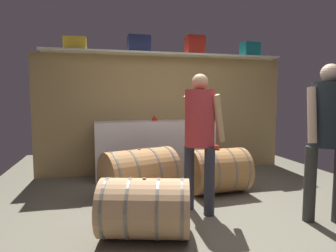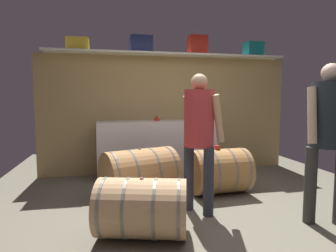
{
  "view_description": "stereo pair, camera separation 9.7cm",
  "coord_description": "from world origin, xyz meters",
  "px_view_note": "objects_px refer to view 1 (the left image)",
  "views": [
    {
      "loc": [
        -1.17,
        -2.78,
        1.32
      ],
      "look_at": [
        -0.33,
        0.71,
        0.98
      ],
      "focal_mm": 30.72,
      "sensor_mm": 36.0,
      "label": 1
    },
    {
      "loc": [
        -1.08,
        -2.8,
        1.32
      ],
      "look_at": [
        -0.33,
        0.71,
        0.98
      ],
      "focal_mm": 30.72,
      "sensor_mm": 36.0,
      "label": 2
    }
  ],
  "objects_px": {
    "wine_bottle_amber": "(196,113)",
    "wine_barrel_near": "(218,171)",
    "red_funnel": "(155,118)",
    "wine_barrel_far": "(145,208)",
    "toolcase_navy": "(139,44)",
    "work_cabinet": "(155,149)",
    "tasting_cup": "(216,147)",
    "winemaker_pouring": "(200,128)",
    "wine_glass": "(201,114)",
    "wine_barrel_flank": "(139,174)",
    "toolcase_yellow": "(75,44)",
    "toolcase_red": "(195,45)",
    "visitor_tasting": "(328,126)",
    "toolcase_teal": "(250,50)"
  },
  "relations": [
    {
      "from": "wine_bottle_amber",
      "to": "wine_barrel_near",
      "type": "distance_m",
      "value": 1.23
    },
    {
      "from": "red_funnel",
      "to": "wine_barrel_far",
      "type": "distance_m",
      "value": 2.4
    },
    {
      "from": "toolcase_navy",
      "to": "work_cabinet",
      "type": "distance_m",
      "value": 1.79
    },
    {
      "from": "tasting_cup",
      "to": "winemaker_pouring",
      "type": "height_order",
      "value": "winemaker_pouring"
    },
    {
      "from": "wine_glass",
      "to": "wine_barrel_flank",
      "type": "height_order",
      "value": "wine_glass"
    },
    {
      "from": "toolcase_navy",
      "to": "wine_barrel_flank",
      "type": "distance_m",
      "value": 2.28
    },
    {
      "from": "toolcase_yellow",
      "to": "wine_barrel_far",
      "type": "bearing_deg",
      "value": -70.11
    },
    {
      "from": "toolcase_red",
      "to": "visitor_tasting",
      "type": "bearing_deg",
      "value": -75.43
    },
    {
      "from": "toolcase_yellow",
      "to": "wine_glass",
      "type": "height_order",
      "value": "toolcase_yellow"
    },
    {
      "from": "wine_glass",
      "to": "wine_barrel_near",
      "type": "distance_m",
      "value": 1.38
    },
    {
      "from": "visitor_tasting",
      "to": "wine_barrel_far",
      "type": "bearing_deg",
      "value": 15.78
    },
    {
      "from": "toolcase_red",
      "to": "wine_barrel_far",
      "type": "xyz_separation_m",
      "value": [
        -1.28,
        -2.31,
        -1.98
      ]
    },
    {
      "from": "toolcase_yellow",
      "to": "visitor_tasting",
      "type": "height_order",
      "value": "toolcase_yellow"
    },
    {
      "from": "red_funnel",
      "to": "winemaker_pouring",
      "type": "xyz_separation_m",
      "value": [
        0.19,
        -1.75,
        -0.02
      ]
    },
    {
      "from": "wine_glass",
      "to": "toolcase_red",
      "type": "bearing_deg",
      "value": 142.63
    },
    {
      "from": "toolcase_red",
      "to": "wine_glass",
      "type": "distance_m",
      "value": 1.23
    },
    {
      "from": "wine_glass",
      "to": "winemaker_pouring",
      "type": "height_order",
      "value": "winemaker_pouring"
    },
    {
      "from": "toolcase_navy",
      "to": "wine_bottle_amber",
      "type": "relative_size",
      "value": 1.31
    },
    {
      "from": "wine_glass",
      "to": "red_funnel",
      "type": "xyz_separation_m",
      "value": [
        -0.85,
        -0.01,
        -0.04
      ]
    },
    {
      "from": "toolcase_navy",
      "to": "winemaker_pouring",
      "type": "relative_size",
      "value": 0.23
    },
    {
      "from": "wine_barrel_far",
      "to": "wine_glass",
      "type": "bearing_deg",
      "value": 73.95
    },
    {
      "from": "toolcase_red",
      "to": "wine_barrel_near",
      "type": "height_order",
      "value": "toolcase_red"
    },
    {
      "from": "toolcase_teal",
      "to": "winemaker_pouring",
      "type": "distance_m",
      "value": 2.76
    },
    {
      "from": "wine_bottle_amber",
      "to": "wine_barrel_flank",
      "type": "bearing_deg",
      "value": -139.25
    },
    {
      "from": "wine_glass",
      "to": "winemaker_pouring",
      "type": "bearing_deg",
      "value": -110.37
    },
    {
      "from": "wine_bottle_amber",
      "to": "toolcase_navy",
      "type": "bearing_deg",
      "value": 164.0
    },
    {
      "from": "work_cabinet",
      "to": "toolcase_navy",
      "type": "bearing_deg",
      "value": 141.83
    },
    {
      "from": "toolcase_yellow",
      "to": "tasting_cup",
      "type": "bearing_deg",
      "value": -30.76
    },
    {
      "from": "wine_glass",
      "to": "wine_barrel_near",
      "type": "xyz_separation_m",
      "value": [
        -0.16,
        -1.16,
        -0.73
      ]
    },
    {
      "from": "wine_bottle_amber",
      "to": "red_funnel",
      "type": "bearing_deg",
      "value": 164.86
    },
    {
      "from": "toolcase_yellow",
      "to": "toolcase_teal",
      "type": "xyz_separation_m",
      "value": [
        3.11,
        0.0,
        0.02
      ]
    },
    {
      "from": "toolcase_yellow",
      "to": "toolcase_navy",
      "type": "bearing_deg",
      "value": 1.83
    },
    {
      "from": "toolcase_red",
      "to": "wine_barrel_flank",
      "type": "relative_size",
      "value": 0.29
    },
    {
      "from": "visitor_tasting",
      "to": "wine_barrel_flank",
      "type": "bearing_deg",
      "value": -14.13
    },
    {
      "from": "toolcase_navy",
      "to": "red_funnel",
      "type": "relative_size",
      "value": 3.36
    },
    {
      "from": "wine_barrel_near",
      "to": "winemaker_pouring",
      "type": "height_order",
      "value": "winemaker_pouring"
    },
    {
      "from": "toolcase_teal",
      "to": "wine_barrel_far",
      "type": "xyz_separation_m",
      "value": [
        -2.35,
        -2.31,
        -1.95
      ]
    },
    {
      "from": "toolcase_navy",
      "to": "wine_barrel_far",
      "type": "relative_size",
      "value": 0.38
    },
    {
      "from": "wine_barrel_far",
      "to": "toolcase_red",
      "type": "bearing_deg",
      "value": 76.63
    },
    {
      "from": "wine_barrel_near",
      "to": "visitor_tasting",
      "type": "relative_size",
      "value": 0.49
    },
    {
      "from": "toolcase_yellow",
      "to": "winemaker_pouring",
      "type": "height_order",
      "value": "toolcase_yellow"
    },
    {
      "from": "toolcase_red",
      "to": "winemaker_pouring",
      "type": "xyz_separation_m",
      "value": [
        -0.56,
        -1.84,
        -1.28
      ]
    },
    {
      "from": "work_cabinet",
      "to": "tasting_cup",
      "type": "bearing_deg",
      "value": -57.54
    },
    {
      "from": "toolcase_yellow",
      "to": "visitor_tasting",
      "type": "bearing_deg",
      "value": -40.15
    },
    {
      "from": "toolcase_teal",
      "to": "wine_bottle_amber",
      "type": "height_order",
      "value": "toolcase_teal"
    },
    {
      "from": "toolcase_red",
      "to": "wine_bottle_amber",
      "type": "relative_size",
      "value": 1.14
    },
    {
      "from": "toolcase_teal",
      "to": "wine_bottle_amber",
      "type": "distance_m",
      "value": 1.65
    },
    {
      "from": "toolcase_yellow",
      "to": "winemaker_pouring",
      "type": "xyz_separation_m",
      "value": [
        1.47,
        -1.84,
        -1.22
      ]
    },
    {
      "from": "toolcase_red",
      "to": "tasting_cup",
      "type": "height_order",
      "value": "toolcase_red"
    },
    {
      "from": "tasting_cup",
      "to": "winemaker_pouring",
      "type": "relative_size",
      "value": 0.04
    }
  ]
}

